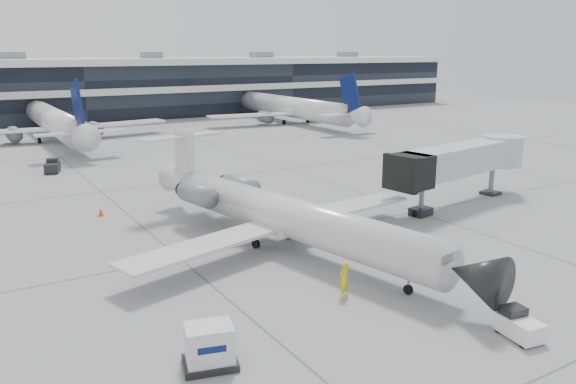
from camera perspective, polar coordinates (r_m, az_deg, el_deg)
ground at (r=40.16m, az=2.52°, el=-4.09°), size 220.00×220.00×0.00m
terminal at (r=115.84m, az=-21.02°, el=9.47°), size 170.00×22.00×10.00m
bg_jet_center at (r=88.52m, az=-22.49°, el=4.90°), size 32.00×40.00×9.60m
bg_jet_right at (r=102.50m, az=0.22°, el=7.09°), size 32.00×40.00×9.60m
regional_jet at (r=36.39m, az=-0.50°, el=-2.26°), size 23.03×28.70×6.66m
jet_bridge at (r=49.25m, az=17.62°, el=3.22°), size 16.16×5.48×5.19m
ramp_worker at (r=29.74m, az=5.71°, el=-8.81°), size 0.83×0.67×1.96m
baggage_tug at (r=27.91m, az=22.39°, el=-12.38°), size 1.50×2.20×1.30m
cargo_uld at (r=23.80m, az=-7.98°, el=-15.30°), size 2.54×2.14×1.79m
traffic_cone at (r=46.27m, az=-18.49°, el=-1.97°), size 0.47×0.47×0.63m
far_tug at (r=64.64m, az=-22.81°, el=2.41°), size 1.99×2.60×1.46m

